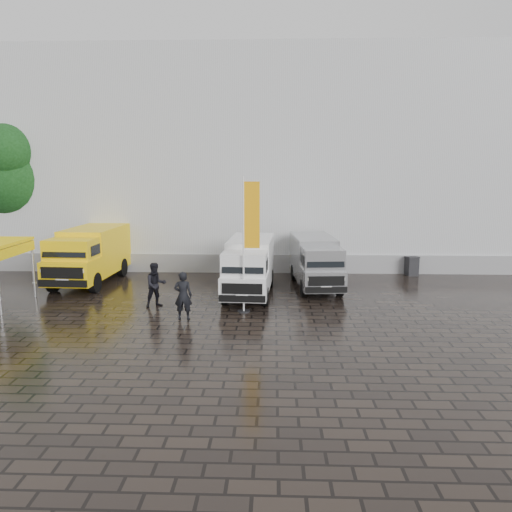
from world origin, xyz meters
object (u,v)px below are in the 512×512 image
Objects in this scene: van_yellow at (89,257)px; van_silver at (315,263)px; person_front at (183,296)px; person_tent at (156,285)px; wheelie_bin at (412,266)px; van_white at (249,268)px; flagpole at (248,237)px.

van_yellow reaches higher than van_silver.
person_tent is at bearing -52.20° from person_front.
person_tent reaches higher than wheelie_bin.
van_yellow is at bearing 176.52° from wheelie_bin.
person_front reaches higher than wheelie_bin.
wheelie_bin is 13.73m from person_tent.
person_tent is (4.22, -4.04, -0.43)m from van_yellow.
van_yellow is 8.18m from van_white.
van_white is 3.10× the size of person_tent.
van_yellow is 3.15× the size of person_front.
wheelie_bin is at bearing 23.06° from van_silver.
flagpole is (8.04, -4.69, 1.66)m from van_yellow.
flagpole reaches higher than van_silver.
van_white reaches higher than person_tent.
van_yellow is 1.07× the size of van_silver.
van_white reaches higher than van_silver.
van_silver is (3.06, 1.53, -0.04)m from van_white.
flagpole reaches higher than wheelie_bin.
van_white is 9.49m from wheelie_bin.
van_yellow reaches higher than person_front.
van_white is 1.04× the size of van_silver.
person_tent is (-3.82, 0.65, -2.08)m from flagpole.
person_front is at bearing -117.99° from van_white.
person_front is 1.01× the size of person_tent.
flagpole is at bearing -85.05° from van_white.
van_yellow is 1.03× the size of van_white.
van_yellow is at bearing 106.78° from person_tent.
van_silver is 1.02× the size of flagpole.
van_yellow is 3.18× the size of person_tent.
van_yellow is 11.01m from van_silver.
wheelie_bin is 0.55× the size of person_front.
van_silver is at bearing 55.05° from flagpole.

